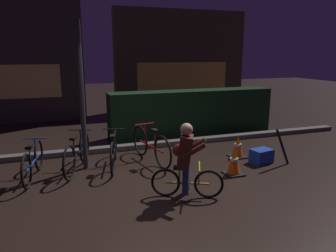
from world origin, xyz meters
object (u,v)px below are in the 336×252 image
object	(u,v)px
parked_bike_center_right	(114,151)
cyclist	(186,160)
parked_bike_left_mid	(33,162)
traffic_cone_far	(238,147)
street_post	(82,98)
traffic_cone_near	(234,162)
parked_bike_right_mid	(151,146)
closed_umbrella	(282,147)
parked_bike_center_left	(77,153)
blue_crate	(261,156)

from	to	relation	value
parked_bike_center_right	cyclist	bearing A→B (deg)	-141.09
parked_bike_left_mid	cyclist	xyz separation A→B (m)	(2.41, -1.66, 0.30)
parked_bike_center_right	traffic_cone_far	xyz separation A→B (m)	(2.76, -0.29, -0.10)
street_post	traffic_cone_near	xyz separation A→B (m)	(2.70, -1.30, -1.20)
cyclist	parked_bike_right_mid	bearing A→B (deg)	116.22
parked_bike_center_right	closed_umbrella	world-z (taller)	closed_umbrella
parked_bike_center_left	traffic_cone_near	size ratio (longest dim) A/B	3.02
blue_crate	closed_umbrella	size ratio (longest dim) A/B	0.52
traffic_cone_near	traffic_cone_far	bearing A→B (deg)	55.02
parked_bike_left_mid	parked_bike_right_mid	size ratio (longest dim) A/B	0.91
traffic_cone_near	street_post	bearing A→B (deg)	154.25
parked_bike_left_mid	blue_crate	world-z (taller)	parked_bike_left_mid
parked_bike_right_mid	traffic_cone_far	bearing A→B (deg)	-111.54
traffic_cone_near	cyclist	size ratio (longest dim) A/B	0.43
parked_bike_center_left	parked_bike_center_right	size ratio (longest dim) A/B	1.00
parked_bike_left_mid	traffic_cone_near	bearing A→B (deg)	-96.52
blue_crate	parked_bike_left_mid	bearing A→B (deg)	171.87
traffic_cone_near	traffic_cone_far	xyz separation A→B (m)	(0.63, 0.90, -0.02)
parked_bike_center_left	parked_bike_right_mid	world-z (taller)	parked_bike_right_mid
street_post	cyclist	xyz separation A→B (m)	(1.44, -1.90, -0.83)
traffic_cone_near	traffic_cone_far	size ratio (longest dim) A/B	1.06
street_post	parked_bike_center_right	world-z (taller)	street_post
parked_bike_center_left	traffic_cone_near	xyz separation A→B (m)	(2.86, -1.21, -0.10)
cyclist	parked_bike_center_left	bearing A→B (deg)	155.67
parked_bike_center_left	parked_bike_right_mid	bearing A→B (deg)	-69.04
parked_bike_left_mid	parked_bike_center_left	bearing A→B (deg)	-69.40
blue_crate	cyclist	bearing A→B (deg)	-155.21
traffic_cone_far	cyclist	size ratio (longest dim) A/B	0.40
parked_bike_right_mid	traffic_cone_near	world-z (taller)	parked_bike_right_mid
traffic_cone_far	blue_crate	bearing A→B (deg)	-60.42
traffic_cone_near	closed_umbrella	xyz separation A→B (m)	(1.24, 0.15, 0.14)
parked_bike_center_left	blue_crate	world-z (taller)	parked_bike_center_left
parked_bike_center_left	traffic_cone_near	distance (m)	3.11
parked_bike_left_mid	traffic_cone_far	size ratio (longest dim) A/B	3.09
parked_bike_right_mid	closed_umbrella	distance (m)	2.78
traffic_cone_near	blue_crate	xyz separation A→B (m)	(0.91, 0.40, -0.11)
parked_bike_center_left	parked_bike_right_mid	size ratio (longest dim) A/B	0.94
traffic_cone_far	cyclist	bearing A→B (deg)	-141.47
parked_bike_left_mid	parked_bike_center_right	bearing A→B (deg)	-75.39
cyclist	blue_crate	bearing A→B (deg)	49.18
blue_crate	closed_umbrella	world-z (taller)	closed_umbrella
street_post	closed_umbrella	bearing A→B (deg)	-16.30
traffic_cone_near	parked_bike_left_mid	bearing A→B (deg)	163.97
parked_bike_right_mid	traffic_cone_near	xyz separation A→B (m)	(1.32, -1.24, -0.11)
parked_bike_right_mid	traffic_cone_near	size ratio (longest dim) A/B	3.21
traffic_cone_near	blue_crate	world-z (taller)	traffic_cone_near
cyclist	street_post	bearing A→B (deg)	151.39
parked_bike_left_mid	cyclist	size ratio (longest dim) A/B	1.24
traffic_cone_near	cyclist	xyz separation A→B (m)	(-1.26, -0.60, 0.37)
parked_bike_left_mid	cyclist	bearing A→B (deg)	-115.03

